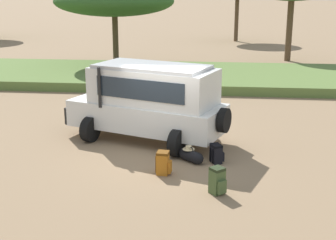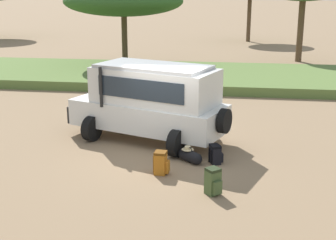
{
  "view_description": "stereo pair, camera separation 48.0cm",
  "coord_description": "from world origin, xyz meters",
  "px_view_note": "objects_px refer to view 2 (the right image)",
  "views": [
    {
      "loc": [
        1.64,
        -12.85,
        4.77
      ],
      "look_at": [
        0.22,
        0.2,
        1.0
      ],
      "focal_mm": 50.0,
      "sensor_mm": 36.0,
      "label": 1
    },
    {
      "loc": [
        2.12,
        -12.79,
        4.77
      ],
      "look_at": [
        0.22,
        0.2,
        1.0
      ],
      "focal_mm": 50.0,
      "sensor_mm": 36.0,
      "label": 2
    }
  ],
  "objects_px": {
    "safari_vehicle": "(151,101)",
    "backpack_near_rear_wheel": "(215,154)",
    "backpack_cluster_center": "(213,182)",
    "duffel_bag_low_black_case": "(190,156)",
    "acacia_tree_left_mid": "(124,1)",
    "backpack_beside_front_wheel": "(161,163)"
  },
  "relations": [
    {
      "from": "backpack_cluster_center",
      "to": "backpack_near_rear_wheel",
      "type": "relative_size",
      "value": 1.21
    },
    {
      "from": "safari_vehicle",
      "to": "backpack_near_rear_wheel",
      "type": "height_order",
      "value": "safari_vehicle"
    },
    {
      "from": "safari_vehicle",
      "to": "backpack_near_rear_wheel",
      "type": "xyz_separation_m",
      "value": [
        2.14,
        -1.79,
        -1.03
      ]
    },
    {
      "from": "safari_vehicle",
      "to": "duffel_bag_low_black_case",
      "type": "distance_m",
      "value": 2.54
    },
    {
      "from": "acacia_tree_left_mid",
      "to": "safari_vehicle",
      "type": "bearing_deg",
      "value": -73.04
    },
    {
      "from": "safari_vehicle",
      "to": "backpack_near_rear_wheel",
      "type": "relative_size",
      "value": 10.06
    },
    {
      "from": "backpack_near_rear_wheel",
      "to": "acacia_tree_left_mid",
      "type": "distance_m",
      "value": 16.05
    },
    {
      "from": "backpack_cluster_center",
      "to": "acacia_tree_left_mid",
      "type": "height_order",
      "value": "acacia_tree_left_mid"
    },
    {
      "from": "backpack_cluster_center",
      "to": "safari_vehicle",
      "type": "bearing_deg",
      "value": 119.67
    },
    {
      "from": "duffel_bag_low_black_case",
      "to": "acacia_tree_left_mid",
      "type": "xyz_separation_m",
      "value": [
        -5.28,
        14.42,
        3.76
      ]
    },
    {
      "from": "backpack_cluster_center",
      "to": "acacia_tree_left_mid",
      "type": "distance_m",
      "value": 17.9
    },
    {
      "from": "backpack_cluster_center",
      "to": "duffel_bag_low_black_case",
      "type": "height_order",
      "value": "backpack_cluster_center"
    },
    {
      "from": "backpack_beside_front_wheel",
      "to": "backpack_near_rear_wheel",
      "type": "height_order",
      "value": "backpack_beside_front_wheel"
    },
    {
      "from": "backpack_near_rear_wheel",
      "to": "duffel_bag_low_black_case",
      "type": "height_order",
      "value": "backpack_near_rear_wheel"
    },
    {
      "from": "backpack_beside_front_wheel",
      "to": "duffel_bag_low_black_case",
      "type": "distance_m",
      "value": 1.19
    },
    {
      "from": "backpack_cluster_center",
      "to": "acacia_tree_left_mid",
      "type": "relative_size",
      "value": 0.1
    },
    {
      "from": "safari_vehicle",
      "to": "backpack_cluster_center",
      "type": "relative_size",
      "value": 8.28
    },
    {
      "from": "acacia_tree_left_mid",
      "to": "backpack_near_rear_wheel",
      "type": "bearing_deg",
      "value": -67.46
    },
    {
      "from": "backpack_cluster_center",
      "to": "duffel_bag_low_black_case",
      "type": "relative_size",
      "value": 0.9
    },
    {
      "from": "backpack_near_rear_wheel",
      "to": "duffel_bag_low_black_case",
      "type": "distance_m",
      "value": 0.72
    },
    {
      "from": "backpack_beside_front_wheel",
      "to": "backpack_cluster_center",
      "type": "distance_m",
      "value": 1.77
    },
    {
      "from": "duffel_bag_low_black_case",
      "to": "acacia_tree_left_mid",
      "type": "distance_m",
      "value": 15.81
    }
  ]
}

